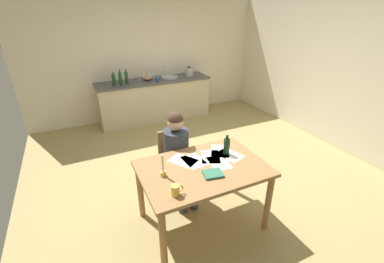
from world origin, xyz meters
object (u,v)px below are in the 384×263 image
(dining_table, at_px, (203,175))
(bottle_vinegar, at_px, (120,78))
(sink_unit, at_px, (169,77))
(teacup_on_counter, at_px, (157,79))
(wine_glass_by_kettle, at_px, (149,74))
(bottle_oil, at_px, (114,80))
(coffee_mug, at_px, (176,190))
(stovetop_kettle, at_px, (189,71))
(person_seated, at_px, (178,152))
(mixing_bowl, at_px, (147,78))
(wine_glass_back_left, at_px, (144,74))
(bottle_wine_red, at_px, (127,78))
(wine_glass_back_right, at_px, (139,75))
(wine_glass_near_sink, at_px, (153,73))
(candlestick, at_px, (163,170))
(wine_bottle_on_table, at_px, (227,146))
(book_magazine, at_px, (213,174))
(chair_at_table, at_px, (174,159))

(dining_table, relative_size, bottle_vinegar, 4.42)
(sink_unit, bearing_deg, teacup_on_counter, -154.65)
(wine_glass_by_kettle, bearing_deg, teacup_on_counter, -74.86)
(bottle_vinegar, bearing_deg, bottle_oil, 168.47)
(coffee_mug, relative_size, wine_glass_by_kettle, 0.78)
(stovetop_kettle, bearing_deg, dining_table, -112.28)
(person_seated, bearing_deg, mixing_bowl, 81.01)
(wine_glass_back_left, bearing_deg, dining_table, -95.47)
(bottle_vinegar, height_order, bottle_wine_red, bottle_vinegar)
(bottle_wine_red, distance_m, stovetop_kettle, 1.43)
(dining_table, distance_m, teacup_on_counter, 3.17)
(coffee_mug, relative_size, bottle_oil, 0.45)
(wine_glass_back_right, height_order, teacup_on_counter, wine_glass_back_right)
(wine_glass_by_kettle, bearing_deg, wine_glass_near_sink, 0.00)
(candlestick, height_order, bottle_oil, bottle_oil)
(person_seated, relative_size, wine_glass_back_left, 7.76)
(wine_bottle_on_table, height_order, bottle_oil, bottle_oil)
(book_magazine, relative_size, teacup_on_counter, 1.74)
(candlestick, xyz_separation_m, bottle_wine_red, (0.35, 3.16, 0.18))
(bottle_vinegar, height_order, mixing_bowl, bottle_vinegar)
(dining_table, bearing_deg, chair_at_table, 94.81)
(book_magazine, bearing_deg, person_seated, 107.00)
(candlestick, xyz_separation_m, wine_glass_by_kettle, (0.89, 3.39, 0.16))
(dining_table, xyz_separation_m, wine_glass_back_right, (0.23, 3.42, 0.34))
(bottle_oil, bearing_deg, wine_bottle_on_table, -76.87)
(bottle_oil, relative_size, bottle_wine_red, 0.90)
(wine_glass_near_sink, xyz_separation_m, teacup_on_counter, (-0.01, -0.30, -0.06))
(wine_bottle_on_table, height_order, bottle_vinegar, bottle_vinegar)
(book_magazine, relative_size, wine_glass_by_kettle, 1.29)
(sink_unit, bearing_deg, wine_glass_back_left, 164.62)
(bottle_vinegar, distance_m, wine_glass_back_right, 0.51)
(candlestick, height_order, sink_unit, sink_unit)
(dining_table, height_order, bottle_wine_red, bottle_wine_red)
(wine_glass_near_sink, bearing_deg, wine_glass_back_left, 180.00)
(bottle_oil, distance_m, wine_glass_back_left, 0.71)
(bottle_vinegar, bearing_deg, sink_unit, 5.03)
(bottle_wine_red, distance_m, wine_glass_back_right, 0.39)
(dining_table, xyz_separation_m, chair_at_table, (-0.06, 0.70, -0.18))
(person_seated, distance_m, sink_unit, 2.88)
(mixing_bowl, bearing_deg, wine_glass_back_right, 146.86)
(wine_glass_back_left, relative_size, wine_glass_back_right, 1.00)
(mixing_bowl, height_order, teacup_on_counter, same)
(wine_glass_back_left, bearing_deg, bottle_oil, -162.27)
(wine_glass_near_sink, bearing_deg, sink_unit, -25.02)
(person_seated, height_order, sink_unit, person_seated)
(dining_table, distance_m, wine_glass_back_right, 3.44)
(stovetop_kettle, bearing_deg, book_magazine, -110.90)
(book_magazine, bearing_deg, wine_bottle_on_table, 50.72)
(wine_glass_back_left, bearing_deg, bottle_vinegar, -156.21)
(coffee_mug, bearing_deg, bottle_wine_red, 84.36)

